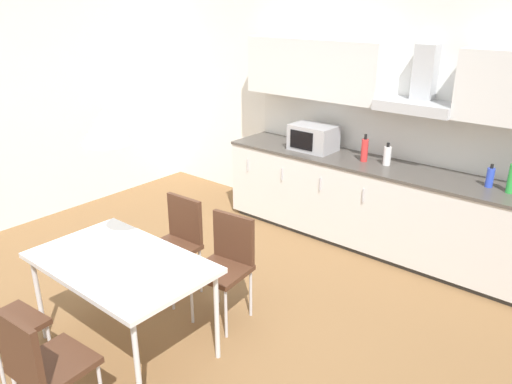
% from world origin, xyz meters
% --- Properties ---
extents(ground_plane, '(8.70, 7.46, 0.02)m').
position_xyz_m(ground_plane, '(0.00, 0.00, -0.01)').
color(ground_plane, brown).
extents(wall_back, '(6.96, 0.10, 2.78)m').
position_xyz_m(wall_back, '(0.00, 2.54, 1.39)').
color(wall_back, white).
rests_on(wall_back, ground_plane).
extents(kitchen_counter, '(4.00, 0.66, 0.90)m').
position_xyz_m(kitchen_counter, '(0.75, 2.17, 0.45)').
color(kitchen_counter, '#333333').
rests_on(kitchen_counter, ground_plane).
extents(backsplash_tile, '(3.98, 0.02, 0.48)m').
position_xyz_m(backsplash_tile, '(0.75, 2.48, 1.14)').
color(backsplash_tile, silver).
rests_on(backsplash_tile, kitchen_counter).
extents(upper_wall_cabinets, '(3.98, 0.40, 0.61)m').
position_xyz_m(upper_wall_cabinets, '(0.75, 2.32, 1.75)').
color(upper_wall_cabinets, silver).
extents(microwave, '(0.48, 0.35, 0.28)m').
position_xyz_m(microwave, '(-0.32, 2.17, 1.04)').
color(microwave, '#ADADB2').
rests_on(microwave, kitchen_counter).
extents(bottle_white, '(0.08, 0.08, 0.23)m').
position_xyz_m(bottle_white, '(0.55, 2.20, 1.00)').
color(bottle_white, white).
rests_on(bottle_white, kitchen_counter).
extents(bottle_green, '(0.07, 0.07, 0.31)m').
position_xyz_m(bottle_green, '(1.71, 2.17, 1.03)').
color(bottle_green, green).
rests_on(bottle_green, kitchen_counter).
extents(bottle_blue, '(0.07, 0.07, 0.21)m').
position_xyz_m(bottle_blue, '(1.53, 2.20, 0.99)').
color(bottle_blue, blue).
rests_on(bottle_blue, kitchen_counter).
extents(bottle_red, '(0.07, 0.07, 0.28)m').
position_xyz_m(bottle_red, '(0.32, 2.16, 1.02)').
color(bottle_red, red).
rests_on(bottle_red, kitchen_counter).
extents(dining_table, '(1.31, 0.81, 0.74)m').
position_xyz_m(dining_table, '(-0.12, -0.54, 0.69)').
color(dining_table, white).
rests_on(dining_table, ground_plane).
extents(chair_far_left, '(0.42, 0.42, 0.87)m').
position_xyz_m(chair_far_left, '(-0.42, 0.25, 0.53)').
color(chair_far_left, '#4C2D1E').
rests_on(chair_far_left, ground_plane).
extents(chair_near_right, '(0.43, 0.43, 0.87)m').
position_xyz_m(chair_near_right, '(0.18, -1.33, 0.53)').
color(chair_near_right, '#4C2D1E').
rests_on(chair_near_right, ground_plane).
extents(chair_far_right, '(0.44, 0.44, 0.87)m').
position_xyz_m(chair_far_right, '(0.16, 0.25, 0.53)').
color(chair_far_right, '#4C2D1E').
rests_on(chair_far_right, ground_plane).
extents(pendant_lamp, '(0.32, 0.32, 0.22)m').
position_xyz_m(pendant_lamp, '(-0.12, -0.54, 1.70)').
color(pendant_lamp, silver).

